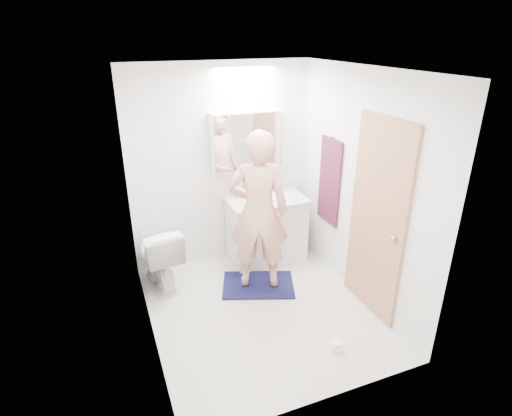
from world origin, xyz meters
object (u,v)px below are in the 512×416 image
toilet (159,256)px  soap_bottle_a (239,190)px  person (258,212)px  soap_bottle_b (246,190)px  toothbrush_cup (275,189)px  toilet_paper_roll (336,346)px  medicine_cabinet (247,141)px  vanity_cabinet (266,230)px

toilet → soap_bottle_a: 1.22m
person → toilet: bearing=-2.7°
soap_bottle_b → toothbrush_cup: size_ratio=1.66×
soap_bottle_a → toothbrush_cup: (0.49, 0.01, -0.06)m
soap_bottle_a → soap_bottle_b: bearing=16.9°
toilet_paper_roll → soap_bottle_b: bearing=94.1°
toothbrush_cup → person: bearing=-126.1°
person → soap_bottle_b: size_ratio=11.28×
toilet → toilet_paper_roll: toilet is taller
medicine_cabinet → soap_bottle_b: 0.60m
person → soap_bottle_a: 0.71m
vanity_cabinet → toilet_paper_roll: (-0.06, -1.78, -0.34)m
vanity_cabinet → toothbrush_cup: (0.19, 0.16, 0.47)m
toilet → toilet_paper_roll: 2.14m
vanity_cabinet → toothbrush_cup: toothbrush_cup is taller
toilet → soap_bottle_a: bearing=-173.4°
toilet → toothbrush_cup: (1.55, 0.28, 0.49)m
vanity_cabinet → toilet_paper_roll: size_ratio=8.18×
medicine_cabinet → soap_bottle_a: (-0.13, -0.06, -0.58)m
toothbrush_cup → toilet_paper_roll: bearing=-97.3°
toilet → person: person is taller
vanity_cabinet → medicine_cabinet: bearing=129.3°
soap_bottle_b → person: bearing=-100.2°
person → medicine_cabinet: bearing=-81.2°
toothbrush_cup → toilet_paper_roll: toothbrush_cup is taller
medicine_cabinet → soap_bottle_b: (-0.03, -0.03, -0.60)m
toilet → soap_bottle_a: soap_bottle_a is taller
toilet_paper_roll → soap_bottle_a: bearing=97.1°
soap_bottle_a → toilet_paper_roll: size_ratio=1.80×
vanity_cabinet → medicine_cabinet: 1.14m
person → toilet_paper_roll: bearing=123.1°
person → toilet_paper_roll: size_ratio=16.02×
person → toilet_paper_roll: person is taller
toilet → medicine_cabinet: bearing=-172.1°
toilet → soap_bottle_b: (1.16, 0.30, 0.52)m
vanity_cabinet → soap_bottle_b: soap_bottle_b is taller
soap_bottle_a → toilet_paper_roll: soap_bottle_a is taller
vanity_cabinet → person: person is taller
toilet → person: size_ratio=0.43×
toilet → toothbrush_cup: bearing=-177.4°
vanity_cabinet → soap_bottle_a: size_ratio=4.55×
medicine_cabinet → toothbrush_cup: size_ratio=9.37×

